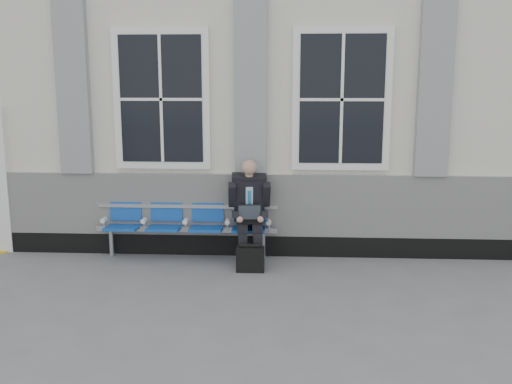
{
  "coord_description": "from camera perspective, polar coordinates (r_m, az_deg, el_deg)",
  "views": [
    {
      "loc": [
        -0.39,
        -6.53,
        2.47
      ],
      "look_at": [
        -0.8,
        0.9,
        1.05
      ],
      "focal_mm": 40.0,
      "sensor_mm": 36.0,
      "label": 1
    }
  ],
  "objects": [
    {
      "name": "businessman",
      "position": [
        7.92,
        -0.67,
        -1.52
      ],
      "size": [
        0.6,
        0.81,
        1.44
      ],
      "color": "black",
      "rests_on": "ground"
    },
    {
      "name": "briefcase",
      "position": [
        7.63,
        -0.58,
        -6.69
      ],
      "size": [
        0.37,
        0.16,
        0.38
      ],
      "color": "black",
      "rests_on": "ground"
    },
    {
      "name": "bench",
      "position": [
        8.21,
        -6.97,
        -2.78
      ],
      "size": [
        2.6,
        0.47,
        0.91
      ],
      "color": "#9EA0A3",
      "rests_on": "ground"
    },
    {
      "name": "station_building",
      "position": [
        10.01,
        5.35,
        9.36
      ],
      "size": [
        14.4,
        4.4,
        4.49
      ],
      "color": "beige",
      "rests_on": "ground"
    },
    {
      "name": "ground",
      "position": [
        6.99,
        6.23,
        -9.94
      ],
      "size": [
        70.0,
        70.0,
        0.0
      ],
      "primitive_type": "plane",
      "color": "slate",
      "rests_on": "ground"
    }
  ]
}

